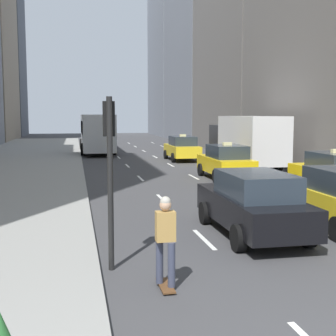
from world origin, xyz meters
name	(u,v)px	position (x,y,z in m)	size (l,w,h in m)	color
sidewalk_left	(18,165)	(-7.00, 27.00, 0.07)	(8.00, 66.00, 0.15)	gray
lane_markings	(181,170)	(2.60, 23.00, 0.01)	(5.72, 56.00, 0.01)	white
building_row_right	(226,26)	(12.00, 43.48, 12.29)	(6.00, 77.78, 32.52)	#A89E89
taxi_lead	(333,173)	(6.80, 13.64, 0.88)	(2.02, 4.40, 1.87)	yellow
taxi_second	(226,162)	(4.00, 18.97, 0.88)	(2.02, 4.40, 1.87)	yellow
taxi_fourth	(182,148)	(4.00, 28.77, 0.88)	(2.02, 4.40, 1.87)	yellow
sedan_black_near	(253,203)	(1.20, 8.17, 0.88)	(2.02, 4.69, 1.73)	black
city_bus	(96,132)	(-1.61, 37.53, 1.79)	(2.80, 11.61, 3.25)	#B7BCC1
box_truck	(246,140)	(6.80, 23.55, 1.71)	(2.58, 8.40, 3.15)	#262628
skateboarder	(165,238)	(-1.84, 4.82, 0.96)	(0.36, 0.80, 1.75)	brown
traffic_light_pole	(110,155)	(-2.75, 6.17, 2.41)	(0.24, 0.42, 3.60)	black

